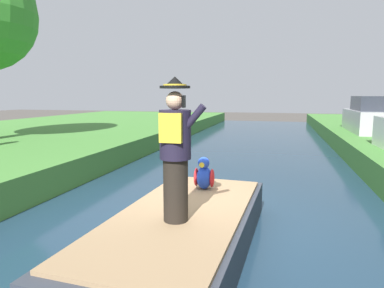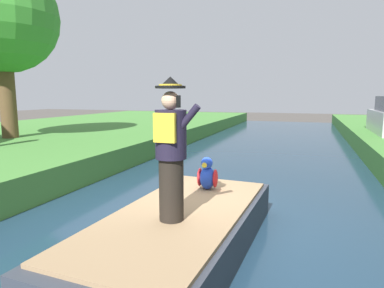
{
  "view_description": "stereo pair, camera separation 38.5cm",
  "coord_description": "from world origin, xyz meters",
  "px_view_note": "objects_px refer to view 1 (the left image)",
  "views": [
    {
      "loc": [
        1.28,
        -5.28,
        2.33
      ],
      "look_at": [
        0.03,
        -0.55,
        1.61
      ],
      "focal_mm": 31.05,
      "sensor_mm": 36.0,
      "label": 1
    },
    {
      "loc": [
        1.65,
        -5.16,
        2.33
      ],
      "look_at": [
        0.03,
        -0.55,
        1.61
      ],
      "focal_mm": 31.05,
      "sensor_mm": 36.0,
      "label": 2
    }
  ],
  "objects_px": {
    "boat": "(182,232)",
    "parrot_plush": "(204,175)",
    "parked_car_silver": "(372,117)",
    "person_pirate": "(176,151)"
  },
  "relations": [
    {
      "from": "boat",
      "to": "parrot_plush",
      "type": "distance_m",
      "value": 1.32
    },
    {
      "from": "boat",
      "to": "parked_car_silver",
      "type": "bearing_deg",
      "value": 65.73
    },
    {
      "from": "parrot_plush",
      "to": "person_pirate",
      "type": "bearing_deg",
      "value": -90.96
    },
    {
      "from": "person_pirate",
      "to": "parrot_plush",
      "type": "xyz_separation_m",
      "value": [
        0.03,
        1.54,
        -0.68
      ]
    },
    {
      "from": "boat",
      "to": "parrot_plush",
      "type": "xyz_separation_m",
      "value": [
        0.04,
        1.19,
        0.55
      ]
    },
    {
      "from": "person_pirate",
      "to": "boat",
      "type": "bearing_deg",
      "value": 92.15
    },
    {
      "from": "person_pirate",
      "to": "parrot_plush",
      "type": "relative_size",
      "value": 3.25
    },
    {
      "from": "person_pirate",
      "to": "parrot_plush",
      "type": "height_order",
      "value": "person_pirate"
    },
    {
      "from": "parrot_plush",
      "to": "parked_car_silver",
      "type": "xyz_separation_m",
      "value": [
        5.02,
        10.03,
        0.46
      ]
    },
    {
      "from": "person_pirate",
      "to": "parked_car_silver",
      "type": "height_order",
      "value": "person_pirate"
    }
  ]
}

